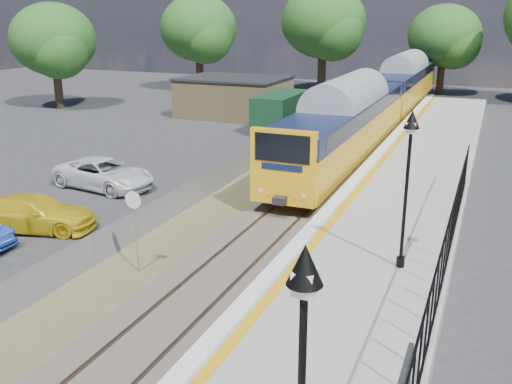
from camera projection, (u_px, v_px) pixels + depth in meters
The scene contains 14 objects.
ground at pixel (131, 363), 13.61m from camera, with size 120.00×120.00×0.00m, color #2D2D30.
track_bed at pixel (264, 224), 22.27m from camera, with size 5.90×80.00×0.29m.
platform at pixel (375, 250), 18.98m from camera, with size 5.00×70.00×0.90m, color gray.
platform_edge at pixel (316, 229), 19.60m from camera, with size 0.90×70.00×0.01m.
victorian_lamp_south at pixel (303, 338), 6.78m from camera, with size 0.44×0.44×4.60m.
victorian_lamp_north at pixel (409, 154), 15.66m from camera, with size 0.44×0.44×4.60m.
palisade_fence at pixel (433, 304), 12.63m from camera, with size 0.12×26.00×2.00m.
wire_fence at pixel (206, 186), 25.54m from camera, with size 0.06×52.00×1.20m.
outbuilding at pixel (243, 99), 44.64m from camera, with size 10.80×10.10×3.12m.
tree_line at pixel (427, 30), 48.10m from camera, with size 56.80×43.80×11.88m.
train at pixel (382, 97), 40.09m from camera, with size 2.82×40.83×3.51m.
speed_sign at pixel (135, 218), 17.73m from camera, with size 0.56×0.10×2.78m.
car_yellow at pixel (35, 213), 21.79m from camera, with size 1.90×4.67×1.35m, color yellow.
car_white at pixel (104, 174), 27.03m from camera, with size 2.34×5.08×1.41m, color white.
Camera 1 is at (7.27, -9.71, 7.99)m, focal length 40.00 mm.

